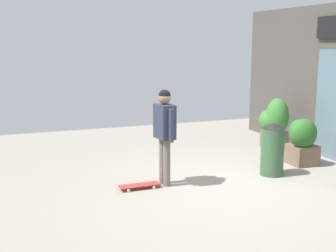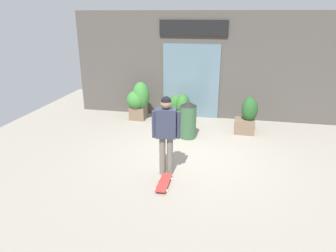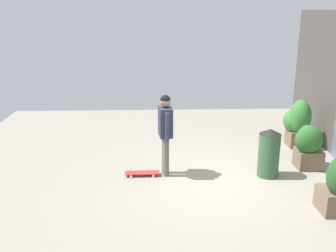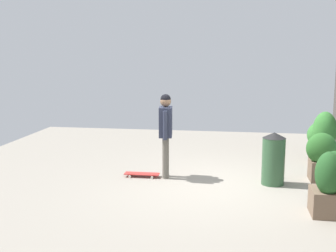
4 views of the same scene
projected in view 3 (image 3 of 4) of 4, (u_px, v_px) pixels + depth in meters
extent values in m
plane|color=gray|center=(213.00, 182.00, 7.98)|extent=(12.00, 12.00, 0.00)
cylinder|color=#666056|center=(166.00, 157.00, 8.13)|extent=(0.13, 0.13, 0.86)
cylinder|color=#666056|center=(165.00, 154.00, 8.29)|extent=(0.13, 0.13, 0.86)
cube|color=#2D3347|center=(165.00, 122.00, 8.00)|extent=(0.44, 0.31, 0.61)
cylinder|color=#2D3347|center=(167.00, 127.00, 7.77)|extent=(0.09, 0.09, 0.58)
cylinder|color=#2D3347|center=(164.00, 120.00, 8.25)|extent=(0.09, 0.09, 0.58)
sphere|color=#997051|center=(165.00, 102.00, 7.88)|extent=(0.22, 0.22, 0.22)
sphere|color=black|center=(165.00, 100.00, 7.87)|extent=(0.21, 0.21, 0.21)
cube|color=red|center=(142.00, 173.00, 8.24)|extent=(0.22, 0.73, 0.02)
cylinder|color=silver|center=(131.00, 177.00, 8.13)|extent=(0.03, 0.05, 0.05)
cylinder|color=silver|center=(132.00, 172.00, 8.36)|extent=(0.03, 0.05, 0.05)
cylinder|color=silver|center=(153.00, 176.00, 8.15)|extent=(0.03, 0.05, 0.05)
cylinder|color=silver|center=(153.00, 172.00, 8.38)|extent=(0.03, 0.05, 0.05)
cube|color=brown|center=(333.00, 201.00, 6.75)|extent=(0.56, 0.48, 0.41)
cube|color=brown|center=(308.00, 159.00, 8.63)|extent=(0.52, 0.53, 0.42)
ellipsoid|color=#2D6628|center=(309.00, 140.00, 8.40)|extent=(0.42, 0.60, 0.62)
ellipsoid|color=#2D6628|center=(307.00, 138.00, 8.61)|extent=(0.49, 0.40, 0.57)
cube|color=brown|center=(297.00, 138.00, 10.01)|extent=(0.50, 0.50, 0.42)
ellipsoid|color=#387A33|center=(294.00, 121.00, 9.91)|extent=(0.59, 0.56, 0.60)
ellipsoid|color=#387A33|center=(300.00, 117.00, 9.73)|extent=(0.54, 0.54, 0.89)
cylinder|color=#335938|center=(269.00, 155.00, 8.13)|extent=(0.44, 0.44, 0.93)
cone|color=black|center=(271.00, 132.00, 7.98)|extent=(0.45, 0.45, 0.11)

